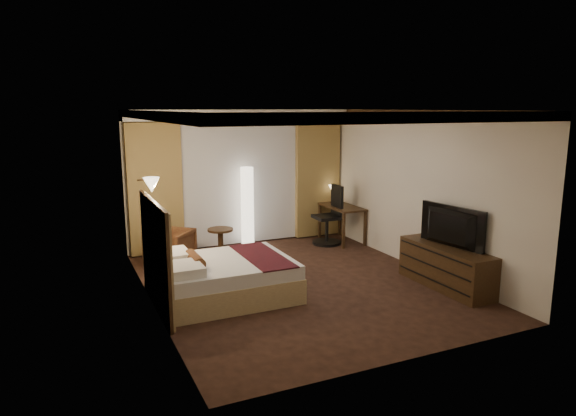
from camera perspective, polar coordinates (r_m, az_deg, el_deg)
name	(u,v)px	position (r m, az deg, el deg)	size (l,w,h in m)	color
floor	(299,284)	(8.21, 1.18, -8.40)	(4.50, 5.50, 0.01)	black
ceiling	(299,110)	(7.73, 1.26, 10.81)	(4.50, 5.50, 0.01)	white
back_wall	(239,178)	(10.37, -5.43, 3.36)	(4.50, 0.02, 2.70)	beige
left_wall	(149,212)	(7.19, -15.16, -0.44)	(0.02, 5.50, 2.70)	beige
right_wall	(417,190)	(9.05, 14.15, 1.94)	(0.02, 5.50, 2.70)	beige
crown_molding	(299,114)	(7.73, 1.26, 10.37)	(4.50, 5.50, 0.12)	black
soffit	(242,115)	(10.04, -5.08, 10.27)	(4.50, 0.50, 0.20)	white
curtain_sheer	(241,183)	(10.31, -5.27, 2.76)	(2.48, 0.04, 2.45)	silver
curtain_left_drape	(155,189)	(9.83, -14.54, 2.04)	(1.00, 0.14, 2.45)	#9D8548
curtain_right_drape	(317,179)	(10.93, 3.28, 3.26)	(1.00, 0.14, 2.45)	#9D8548
wall_sconce	(151,185)	(7.82, -14.94, 2.50)	(0.24, 0.24, 0.24)	white
bed	(225,279)	(7.62, -7.00, -7.81)	(1.92, 1.50, 0.56)	white
headboard	(156,256)	(7.26, -14.42, -5.16)	(0.12, 1.80, 1.50)	tan
armchair	(170,246)	(9.25, -12.98, -4.12)	(0.69, 0.65, 0.71)	#471E15
side_table	(221,242)	(9.69, -7.50, -3.80)	(0.48, 0.48, 0.52)	black
floor_lamp	(247,207)	(10.15, -4.53, 0.10)	(0.34, 0.34, 1.61)	white
desk	(342,224)	(10.67, 5.98, -1.75)	(0.55, 1.10, 0.75)	black
desk_lamp	(333,195)	(10.91, 4.98, 1.47)	(0.18, 0.18, 0.34)	#FFD899
office_chair	(327,215)	(10.40, 4.36, -0.77)	(0.58, 0.58, 1.21)	black
dresser	(446,267)	(8.32, 17.14, -6.27)	(0.50, 1.68, 0.65)	black
television	(447,225)	(8.13, 17.24, -1.83)	(1.17, 0.68, 0.15)	black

